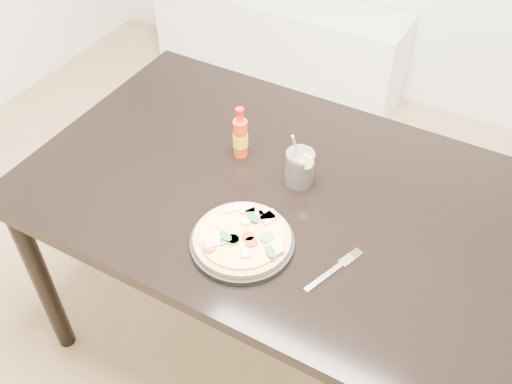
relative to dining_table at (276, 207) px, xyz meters
The scene contains 7 objects.
dining_table is the anchor object (origin of this frame).
plate 0.25m from the dining_table, 84.55° to the right, with size 0.26×0.26×0.02m, color black.
pizza 0.26m from the dining_table, 84.69° to the right, with size 0.24×0.24×0.03m.
hot_sauce_bottle 0.23m from the dining_table, 156.10° to the left, with size 0.05×0.05×0.16m.
cola_cup 0.15m from the dining_table, 46.44° to the left, with size 0.09×0.08×0.17m.
fork 0.33m from the dining_table, 36.28° to the right, with size 0.08×0.18×0.00m.
media_console 1.75m from the dining_table, 117.17° to the left, with size 1.40×0.34×0.50m, color white.
Camera 1 is at (0.48, -0.47, 1.84)m, focal length 40.00 mm.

